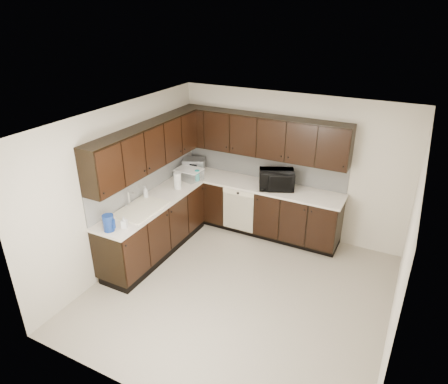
# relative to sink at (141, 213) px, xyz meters

# --- Properties ---
(floor) EXTENTS (4.00, 4.00, 0.00)m
(floor) POSITION_rel_sink_xyz_m (1.68, 0.01, -0.88)
(floor) COLOR #A49A88
(floor) RESTS_ON ground
(ceiling) EXTENTS (4.00, 4.00, 0.00)m
(ceiling) POSITION_rel_sink_xyz_m (1.68, 0.01, 1.62)
(ceiling) COLOR white
(ceiling) RESTS_ON wall_back
(wall_back) EXTENTS (4.00, 0.02, 2.50)m
(wall_back) POSITION_rel_sink_xyz_m (1.68, 2.01, 0.37)
(wall_back) COLOR beige
(wall_back) RESTS_ON floor
(wall_left) EXTENTS (0.02, 4.00, 2.50)m
(wall_left) POSITION_rel_sink_xyz_m (-0.32, 0.01, 0.37)
(wall_left) COLOR beige
(wall_left) RESTS_ON floor
(wall_right) EXTENTS (0.02, 4.00, 2.50)m
(wall_right) POSITION_rel_sink_xyz_m (3.68, 0.01, 0.37)
(wall_right) COLOR beige
(wall_right) RESTS_ON floor
(wall_front) EXTENTS (4.00, 0.02, 2.50)m
(wall_front) POSITION_rel_sink_xyz_m (1.68, -1.99, 0.37)
(wall_front) COLOR beige
(wall_front) RESTS_ON floor
(lower_cabinets) EXTENTS (3.00, 2.80, 0.90)m
(lower_cabinets) POSITION_rel_sink_xyz_m (0.67, 1.12, -0.47)
(lower_cabinets) COLOR black
(lower_cabinets) RESTS_ON floor
(countertop) EXTENTS (3.03, 2.83, 0.04)m
(countertop) POSITION_rel_sink_xyz_m (0.67, 1.12, 0.04)
(countertop) COLOR silver
(countertop) RESTS_ON lower_cabinets
(backsplash) EXTENTS (3.00, 2.80, 0.48)m
(backsplash) POSITION_rel_sink_xyz_m (0.46, 1.33, 0.30)
(backsplash) COLOR #ADADA8
(backsplash) RESTS_ON countertop
(upper_cabinets) EXTENTS (3.00, 2.80, 0.70)m
(upper_cabinets) POSITION_rel_sink_xyz_m (0.58, 1.22, 0.89)
(upper_cabinets) COLOR black
(upper_cabinets) RESTS_ON wall_back
(dishwasher) EXTENTS (0.58, 0.04, 0.78)m
(dishwasher) POSITION_rel_sink_xyz_m (0.98, 1.42, -0.33)
(dishwasher) COLOR beige
(dishwasher) RESTS_ON lower_cabinets
(sink) EXTENTS (0.54, 0.82, 0.42)m
(sink) POSITION_rel_sink_xyz_m (0.00, 0.00, 0.00)
(sink) COLOR beige
(sink) RESTS_ON countertop
(microwave) EXTENTS (0.68, 0.59, 0.32)m
(microwave) POSITION_rel_sink_xyz_m (1.56, 1.68, 0.22)
(microwave) COLOR black
(microwave) RESTS_ON countertop
(soap_bottle_a) EXTENTS (0.10, 0.10, 0.17)m
(soap_bottle_a) POSITION_rel_sink_xyz_m (0.14, -0.53, 0.14)
(soap_bottle_a) COLOR gray
(soap_bottle_a) RESTS_ON countertop
(soap_bottle_b) EXTENTS (0.10, 0.10, 0.21)m
(soap_bottle_b) POSITION_rel_sink_xyz_m (-0.17, 0.37, 0.16)
(soap_bottle_b) COLOR gray
(soap_bottle_b) RESTS_ON countertop
(toaster_oven) EXTENTS (0.47, 0.42, 0.25)m
(toaster_oven) POSITION_rel_sink_xyz_m (-0.07, 1.69, 0.18)
(toaster_oven) COLOR #B8B8BA
(toaster_oven) RESTS_ON countertop
(storage_bin) EXTENTS (0.51, 0.43, 0.17)m
(storage_bin) POSITION_rel_sink_xyz_m (0.03, 1.36, 0.15)
(storage_bin) COLOR silver
(storage_bin) RESTS_ON countertop
(blue_pitcher) EXTENTS (0.19, 0.19, 0.24)m
(blue_pitcher) POSITION_rel_sink_xyz_m (0.00, -0.69, 0.18)
(blue_pitcher) COLOR navy
(blue_pitcher) RESTS_ON countertop
(teal_tumbler) EXTENTS (0.11, 0.11, 0.19)m
(teal_tumbler) POSITION_rel_sink_xyz_m (0.20, 1.36, 0.15)
(teal_tumbler) COLOR #0D9291
(teal_tumbler) RESTS_ON countertop
(paper_towel_roll) EXTENTS (0.16, 0.16, 0.28)m
(paper_towel_roll) POSITION_rel_sink_xyz_m (0.08, 0.92, 0.20)
(paper_towel_roll) COLOR silver
(paper_towel_roll) RESTS_ON countertop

